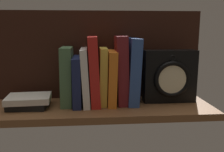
{
  "coord_description": "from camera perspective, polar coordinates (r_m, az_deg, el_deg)",
  "views": [
    {
      "loc": [
        -3.27,
        -87.64,
        28.08
      ],
      "look_at": [
        4.4,
        3.14,
        10.6
      ],
      "focal_mm": 39.15,
      "sensor_mm": 36.0,
      "label": 1
    }
  ],
  "objects": [
    {
      "name": "ground_plane",
      "position": [
        0.92,
        -2.57,
        -7.64
      ],
      "size": [
        82.81,
        25.45,
        2.5
      ],
      "primitive_type": "cube",
      "color": "brown"
    },
    {
      "name": "back_panel",
      "position": [
        1.0,
        -2.94,
        4.9
      ],
      "size": [
        82.81,
        1.2,
        35.37
      ],
      "primitive_type": "cube",
      "color": "black",
      "rests_on": "ground_plane"
    },
    {
      "name": "book_green_romantic",
      "position": [
        0.93,
        -10.45,
        -0.04
      ],
      "size": [
        4.33,
        12.99,
        21.66
      ],
      "primitive_type": "cube",
      "rotation": [
        0.0,
        0.01,
        0.0
      ],
      "color": "#476B44",
      "rests_on": "ground_plane"
    },
    {
      "name": "book_navy_bierce",
      "position": [
        0.93,
        -8.05,
        -1.09
      ],
      "size": [
        3.11,
        16.77,
        18.06
      ],
      "primitive_type": "cube",
      "rotation": [
        0.0,
        -0.0,
        0.0
      ],
      "color": "#192147",
      "rests_on": "ground_plane"
    },
    {
      "name": "book_white_catcher",
      "position": [
        0.92,
        -6.19,
        -0.13
      ],
      "size": [
        3.42,
        16.68,
        21.2
      ],
      "primitive_type": "cube",
      "rotation": [
        0.0,
        -0.05,
        0.0
      ],
      "color": "silver",
      "rests_on": "ground_plane"
    },
    {
      "name": "book_red_requiem",
      "position": [
        0.92,
        -4.22,
        1.25
      ],
      "size": [
        4.46,
        15.97,
        25.64
      ],
      "primitive_type": "cube",
      "rotation": [
        0.0,
        -0.04,
        0.0
      ],
      "color": "red",
      "rests_on": "ground_plane"
    },
    {
      "name": "book_yellow_seinlanguage",
      "position": [
        0.93,
        -2.12,
        -0.01
      ],
      "size": [
        3.27,
        12.36,
        21.34
      ],
      "primitive_type": "cube",
      "rotation": [
        0.0,
        0.03,
        0.0
      ],
      "color": "gold",
      "rests_on": "ground_plane"
    },
    {
      "name": "book_orange_pandolfini",
      "position": [
        0.93,
        -0.15,
        -0.32
      ],
      "size": [
        3.63,
        15.6,
        20.24
      ],
      "primitive_type": "cube",
      "rotation": [
        0.0,
        0.03,
        0.0
      ],
      "color": "orange",
      "rests_on": "ground_plane"
    },
    {
      "name": "book_maroon_dawkins",
      "position": [
        0.93,
        2.22,
        1.38
      ],
      "size": [
        4.82,
        12.58,
        25.75
      ],
      "primitive_type": "cube",
      "rotation": [
        0.0,
        -0.03,
        0.0
      ],
      "color": "maroon",
      "rests_on": "ground_plane"
    },
    {
      "name": "book_blue_modern",
      "position": [
        0.93,
        4.84,
        1.17
      ],
      "size": [
        4.95,
        14.55,
        24.98
      ],
      "primitive_type": "cube",
      "rotation": [
        0.0,
        0.04,
        0.0
      ],
      "color": "#2D4C8E",
      "rests_on": "ground_plane"
    },
    {
      "name": "framed_clock",
      "position": [
        0.97,
        13.3,
        -0.1
      ],
      "size": [
        20.25,
        7.59,
        20.25
      ],
      "color": "black",
      "rests_on": "ground_plane"
    },
    {
      "name": "book_stack_side",
      "position": [
        0.94,
        -18.92,
        -5.65
      ],
      "size": [
        16.02,
        12.43,
        4.44
      ],
      "color": "black",
      "rests_on": "ground_plane"
    }
  ]
}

